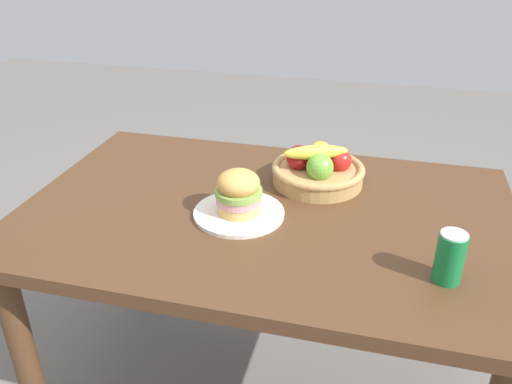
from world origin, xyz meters
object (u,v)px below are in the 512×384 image
at_px(plate, 239,213).
at_px(fruit_basket, 318,169).
at_px(sandwich, 239,192).
at_px(soda_can, 450,257).

xyz_separation_m(plate, fruit_basket, (0.18, 0.25, 0.04)).
height_order(plate, fruit_basket, fruit_basket).
bearing_deg(sandwich, fruit_basket, 54.17).
height_order(plate, sandwich, sandwich).
xyz_separation_m(soda_can, fruit_basket, (-0.36, 0.42, -0.02)).
distance_m(plate, sandwich, 0.07).
relative_size(soda_can, fruit_basket, 0.43).
distance_m(sandwich, fruit_basket, 0.31).
xyz_separation_m(sandwich, soda_can, (0.55, -0.17, -0.01)).
distance_m(soda_can, fruit_basket, 0.55).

